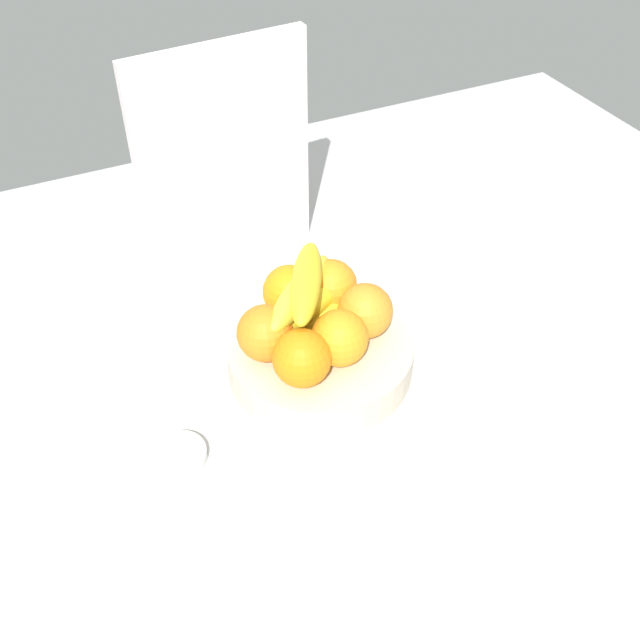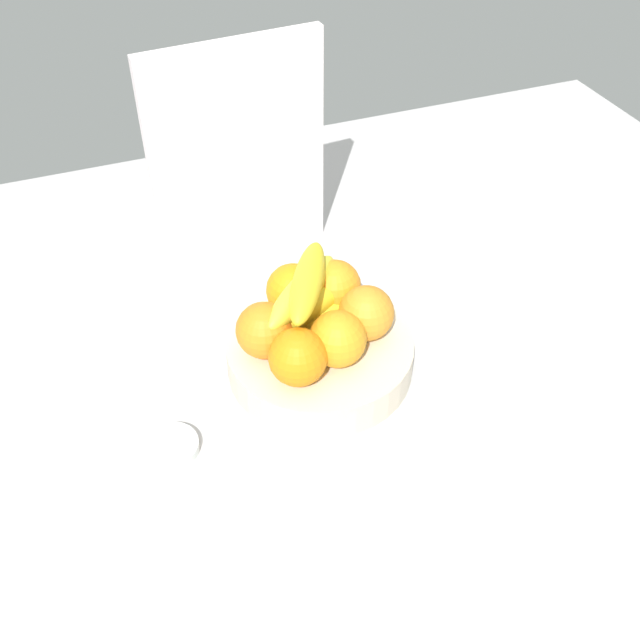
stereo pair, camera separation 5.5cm
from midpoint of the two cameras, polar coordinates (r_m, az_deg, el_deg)
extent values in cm
cube|color=#B2B0B0|center=(105.71, -0.42, -5.07)|extent=(180.00, 140.00, 3.00)
cylinder|color=beige|center=(104.26, -1.51, -2.72)|extent=(25.93, 25.93, 5.12)
sphere|color=orange|center=(97.40, -0.08, -1.41)|extent=(7.66, 7.66, 7.66)
sphere|color=orange|center=(101.41, 1.92, 0.66)|extent=(7.66, 7.66, 7.66)
sphere|color=orange|center=(105.47, -0.69, 2.60)|extent=(7.66, 7.66, 7.66)
sphere|color=orange|center=(104.69, -3.83, 2.14)|extent=(7.66, 7.66, 7.66)
sphere|color=orange|center=(98.57, -5.79, -1.04)|extent=(7.66, 7.66, 7.66)
sphere|color=orange|center=(94.84, -3.05, -2.97)|extent=(7.66, 7.66, 7.66)
ellipsoid|color=gold|center=(102.64, -2.49, -0.12)|extent=(17.32, 5.70, 4.00)
ellipsoid|color=yellow|center=(100.88, -2.97, 0.64)|extent=(17.20, 10.38, 4.00)
ellipsoid|color=yellow|center=(100.50, -3.10, 2.10)|extent=(15.47, 14.15, 4.00)
ellipsoid|color=yellow|center=(98.59, -2.66, 2.85)|extent=(11.74, 16.81, 4.00)
cube|color=white|center=(117.63, -8.63, 12.04)|extent=(28.05, 4.02, 36.00)
cylinder|color=white|center=(97.17, -12.38, -10.12)|extent=(7.13, 7.13, 1.38)
camera|label=1|loc=(0.03, -91.57, -1.42)|focal=41.90mm
camera|label=2|loc=(0.03, 88.43, 1.42)|focal=41.90mm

